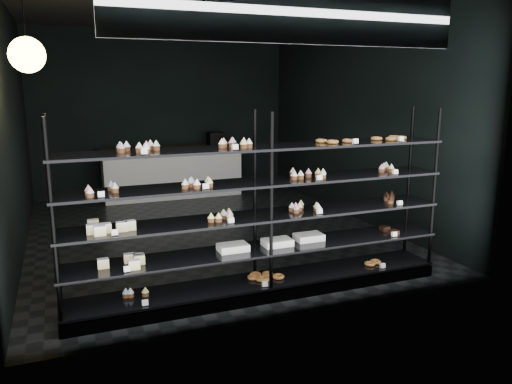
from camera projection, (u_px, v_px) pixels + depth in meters
room at (205, 124)px, 7.17m from camera, size 5.01×6.01×3.20m
display_shelf at (260, 237)px, 5.10m from camera, size 4.00×0.50×1.91m
signage at (295, 14)px, 4.26m from camera, size 3.30×0.05×0.50m
pendant_lamp at (27, 55)px, 5.03m from camera, size 0.36×0.36×0.91m
service_counter at (173, 171)px, 9.69m from camera, size 2.73×0.65×1.23m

